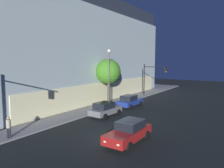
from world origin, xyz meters
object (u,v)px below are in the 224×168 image
object	(u,v)px
car_red	(129,131)
car_grey	(105,109)
modern_building	(53,51)
traffic_light_far_corner	(152,75)
pedestrian_waiting	(8,125)
sidewalk_tree	(108,72)
street_lamp_sidewalk	(109,71)
car_blue	(130,101)

from	to	relation	value
car_red	car_grey	xyz separation A→B (m)	(5.44, 6.13, -0.01)
modern_building	car_grey	bearing A→B (deg)	-114.66
traffic_light_far_corner	car_grey	world-z (taller)	traffic_light_far_corner
pedestrian_waiting	traffic_light_far_corner	bearing A→B (deg)	-2.22
modern_building	car_red	world-z (taller)	modern_building
sidewalk_tree	car_grey	size ratio (longest dim) A/B	1.51
modern_building	street_lamp_sidewalk	distance (m)	15.81
traffic_light_far_corner	pedestrian_waiting	world-z (taller)	traffic_light_far_corner
car_red	car_grey	size ratio (longest dim) A/B	1.10
traffic_light_far_corner	sidewalk_tree	xyz separation A→B (m)	(-10.24, 2.50, 0.86)
car_grey	modern_building	bearing A→B (deg)	65.34
car_grey	traffic_light_far_corner	bearing A→B (deg)	4.12
sidewalk_tree	car_red	world-z (taller)	sidewalk_tree
pedestrian_waiting	car_blue	xyz separation A→B (m)	(16.45, -2.04, -0.36)
modern_building	street_lamp_sidewalk	xyz separation A→B (m)	(-3.60, -15.07, -3.14)
modern_building	street_lamp_sidewalk	bearing A→B (deg)	-103.45
sidewalk_tree	traffic_light_far_corner	bearing A→B (deg)	-13.72
car_grey	car_red	bearing A→B (deg)	-131.59
traffic_light_far_corner	sidewalk_tree	world-z (taller)	sidewalk_tree
traffic_light_far_corner	car_blue	world-z (taller)	traffic_light_far_corner
car_red	car_blue	size ratio (longest dim) A/B	1.03
car_red	car_grey	world-z (taller)	car_red
sidewalk_tree	pedestrian_waiting	world-z (taller)	sidewalk_tree
street_lamp_sidewalk	traffic_light_far_corner	bearing A→B (deg)	-6.48
modern_building	traffic_light_far_corner	bearing A→B (deg)	-63.69
car_grey	car_blue	world-z (taller)	car_blue
traffic_light_far_corner	car_red	size ratio (longest dim) A/B	1.20
street_lamp_sidewalk	car_grey	xyz separation A→B (m)	(-4.46, -2.50, -4.21)
pedestrian_waiting	car_blue	size ratio (longest dim) A/B	0.38
street_lamp_sidewalk	pedestrian_waiting	size ratio (longest dim) A/B	4.43
modern_building	car_blue	distance (m)	19.01
street_lamp_sidewalk	car_blue	bearing A→B (deg)	-55.21
pedestrian_waiting	car_red	distance (m)	9.68
car_blue	car_grey	bearing A→B (deg)	-178.54
sidewalk_tree	car_blue	size ratio (longest dim) A/B	1.41
traffic_light_far_corner	car_blue	xyz separation A→B (m)	(-10.09, -1.01, -3.12)
sidewalk_tree	car_red	distance (m)	15.52
street_lamp_sidewalk	modern_building	bearing A→B (deg)	76.55
sidewalk_tree	car_blue	bearing A→B (deg)	-87.53
traffic_light_far_corner	pedestrian_waiting	xyz separation A→B (m)	(-26.54, 1.03, -2.77)
car_blue	traffic_light_far_corner	bearing A→B (deg)	5.72
modern_building	traffic_light_far_corner	world-z (taller)	modern_building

